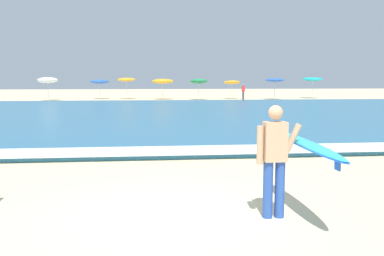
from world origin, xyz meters
TOP-DOWN VIEW (x-y plane):
  - ground_plane at (0.00, 0.00)m, footprint 160.00×160.00m
  - sea at (0.00, 18.29)m, footprint 120.00×28.00m
  - surf_foam at (0.00, 4.89)m, footprint 120.00×1.50m
  - surfer_with_board at (1.90, -0.38)m, footprint 0.97×2.57m
  - beach_umbrella_0 at (-10.10, 35.10)m, footprint 1.94×1.95m
  - beach_umbrella_1 at (-5.41, 37.58)m, footprint 1.94×1.95m
  - beach_umbrella_2 at (-2.63, 37.58)m, footprint 1.86×1.87m
  - beach_umbrella_3 at (1.13, 36.21)m, footprint 2.24×2.25m
  - beach_umbrella_4 at (4.74, 35.16)m, footprint 1.79×1.82m
  - beach_umbrella_5 at (8.45, 36.62)m, footprint 1.72×1.74m
  - beach_umbrella_6 at (12.57, 34.96)m, footprint 1.95×1.95m
  - beach_umbrella_7 at (17.45, 37.08)m, footprint 2.19×2.20m
  - beachgoer_near_row_left at (9.36, 35.26)m, footprint 0.32×0.20m

SIDE VIEW (x-z plane):
  - ground_plane at x=0.00m, z-range 0.00..0.00m
  - sea at x=0.00m, z-range 0.00..0.14m
  - surf_foam at x=0.00m, z-range 0.14..0.15m
  - beachgoer_near_row_left at x=9.36m, z-range 0.05..1.63m
  - surfer_with_board at x=1.90m, z-range 0.17..1.90m
  - beach_umbrella_5 at x=8.45m, z-range 0.76..2.77m
  - beach_umbrella_1 at x=-5.41m, z-range 0.79..2.85m
  - beach_umbrella_3 at x=1.13m, z-range 0.81..2.95m
  - beach_umbrella_4 at x=4.74m, z-range 0.79..2.99m
  - beach_umbrella_6 at x=12.57m, z-range 0.89..3.10m
  - beach_umbrella_0 at x=-10.10m, z-range 0.85..3.14m
  - beach_umbrella_2 at x=-2.63m, z-range 0.92..3.18m
  - beach_umbrella_7 at x=17.45m, z-range 0.92..3.26m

